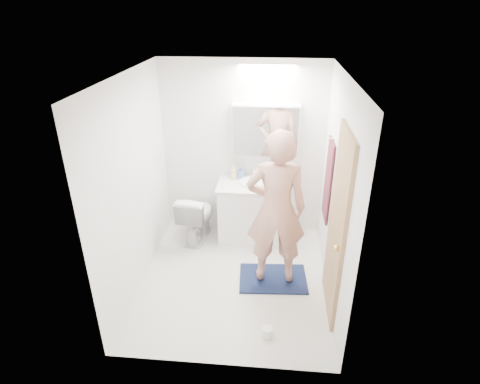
# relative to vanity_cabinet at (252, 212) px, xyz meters

# --- Properties ---
(floor) EXTENTS (2.50, 2.50, 0.00)m
(floor) POSITION_rel_vanity_cabinet_xyz_m (-0.16, -0.96, -0.39)
(floor) COLOR silver
(floor) RESTS_ON ground
(ceiling) EXTENTS (2.50, 2.50, 0.00)m
(ceiling) POSITION_rel_vanity_cabinet_xyz_m (-0.16, -0.96, 2.01)
(ceiling) COLOR white
(ceiling) RESTS_ON floor
(wall_back) EXTENTS (2.50, 0.00, 2.50)m
(wall_back) POSITION_rel_vanity_cabinet_xyz_m (-0.16, 0.29, 0.81)
(wall_back) COLOR white
(wall_back) RESTS_ON floor
(wall_front) EXTENTS (2.50, 0.00, 2.50)m
(wall_front) POSITION_rel_vanity_cabinet_xyz_m (-0.16, -2.21, 0.81)
(wall_front) COLOR white
(wall_front) RESTS_ON floor
(wall_left) EXTENTS (0.00, 2.50, 2.50)m
(wall_left) POSITION_rel_vanity_cabinet_xyz_m (-1.26, -0.96, 0.81)
(wall_left) COLOR white
(wall_left) RESTS_ON floor
(wall_right) EXTENTS (0.00, 2.50, 2.50)m
(wall_right) POSITION_rel_vanity_cabinet_xyz_m (0.94, -0.96, 0.81)
(wall_right) COLOR white
(wall_right) RESTS_ON floor
(vanity_cabinet) EXTENTS (0.90, 0.55, 0.78)m
(vanity_cabinet) POSITION_rel_vanity_cabinet_xyz_m (0.00, 0.00, 0.00)
(vanity_cabinet) COLOR white
(vanity_cabinet) RESTS_ON floor
(countertop) EXTENTS (0.95, 0.58, 0.04)m
(countertop) POSITION_rel_vanity_cabinet_xyz_m (0.00, -0.00, 0.41)
(countertop) COLOR silver
(countertop) RESTS_ON vanity_cabinet
(sink_basin) EXTENTS (0.36, 0.36, 0.03)m
(sink_basin) POSITION_rel_vanity_cabinet_xyz_m (0.00, 0.03, 0.45)
(sink_basin) COLOR white
(sink_basin) RESTS_ON countertop
(faucet) EXTENTS (0.02, 0.02, 0.16)m
(faucet) POSITION_rel_vanity_cabinet_xyz_m (0.00, 0.22, 0.51)
(faucet) COLOR white
(faucet) RESTS_ON countertop
(medicine_cabinet) EXTENTS (0.88, 0.14, 0.70)m
(medicine_cabinet) POSITION_rel_vanity_cabinet_xyz_m (0.14, 0.21, 1.11)
(medicine_cabinet) COLOR white
(medicine_cabinet) RESTS_ON wall_back
(mirror_panel) EXTENTS (0.84, 0.01, 0.66)m
(mirror_panel) POSITION_rel_vanity_cabinet_xyz_m (0.14, 0.13, 1.11)
(mirror_panel) COLOR silver
(mirror_panel) RESTS_ON medicine_cabinet
(toilet) EXTENTS (0.49, 0.74, 0.70)m
(toilet) POSITION_rel_vanity_cabinet_xyz_m (-0.77, -0.11, -0.04)
(toilet) COLOR white
(toilet) RESTS_ON floor
(bath_rug) EXTENTS (0.83, 0.60, 0.02)m
(bath_rug) POSITION_rel_vanity_cabinet_xyz_m (0.31, -0.94, -0.38)
(bath_rug) COLOR #131F3C
(bath_rug) RESTS_ON floor
(person) EXTENTS (0.70, 0.48, 1.84)m
(person) POSITION_rel_vanity_cabinet_xyz_m (0.31, -0.94, 0.58)
(person) COLOR tan
(person) RESTS_ON bath_rug
(door) EXTENTS (0.04, 0.80, 2.00)m
(door) POSITION_rel_vanity_cabinet_xyz_m (0.92, -1.31, 0.61)
(door) COLOR #A27851
(door) RESTS_ON wall_right
(door_knob) EXTENTS (0.06, 0.06, 0.06)m
(door_knob) POSITION_rel_vanity_cabinet_xyz_m (0.88, -1.61, 0.56)
(door_knob) COLOR gold
(door_knob) RESTS_ON door
(towel) EXTENTS (0.02, 0.42, 1.00)m
(towel) POSITION_rel_vanity_cabinet_xyz_m (0.92, -0.41, 0.71)
(towel) COLOR #141035
(towel) RESTS_ON wall_right
(towel_hook) EXTENTS (0.07, 0.02, 0.02)m
(towel_hook) POSITION_rel_vanity_cabinet_xyz_m (0.91, -0.41, 1.23)
(towel_hook) COLOR silver
(towel_hook) RESTS_ON wall_right
(soap_bottle_a) EXTENTS (0.11, 0.11, 0.21)m
(soap_bottle_a) POSITION_rel_vanity_cabinet_xyz_m (-0.28, 0.15, 0.54)
(soap_bottle_a) COLOR #D0CE87
(soap_bottle_a) RESTS_ON countertop
(soap_bottle_b) EXTENTS (0.09, 0.09, 0.18)m
(soap_bottle_b) POSITION_rel_vanity_cabinet_xyz_m (-0.17, 0.18, 0.52)
(soap_bottle_b) COLOR #4F77A9
(soap_bottle_b) RESTS_ON countertop
(toothbrush_cup) EXTENTS (0.11, 0.11, 0.09)m
(toothbrush_cup) POSITION_rel_vanity_cabinet_xyz_m (0.28, 0.16, 0.48)
(toothbrush_cup) COLOR #415CC5
(toothbrush_cup) RESTS_ON countertop
(toilet_paper_roll) EXTENTS (0.11, 0.11, 0.10)m
(toilet_paper_roll) POSITION_rel_vanity_cabinet_xyz_m (0.27, -1.83, -0.34)
(toilet_paper_roll) COLOR white
(toilet_paper_roll) RESTS_ON floor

